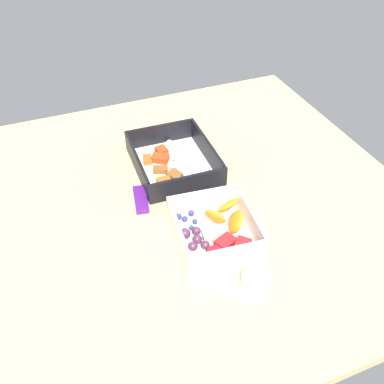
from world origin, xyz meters
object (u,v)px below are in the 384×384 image
Objects in this scene: pasta_container at (173,163)px; candy_bar at (141,199)px; fruit_bowl at (216,230)px; paper_cup_liner at (252,283)px.

candy_bar is (-7.43, 9.14, -0.96)cm from pasta_container.
fruit_bowl reaches higher than candy_bar.
fruit_bowl is 2.27× the size of candy_bar.
fruit_bowl is 11.63cm from paper_cup_liner.
pasta_container is 21.11cm from fruit_bowl.
paper_cup_liner is (-11.57, -0.86, -0.77)cm from fruit_bowl.
pasta_container reaches higher than candy_bar.
fruit_bowl is 16.78cm from candy_bar.
candy_bar is at bearing 130.57° from pasta_container.
fruit_bowl reaches higher than paper_cup_liner.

